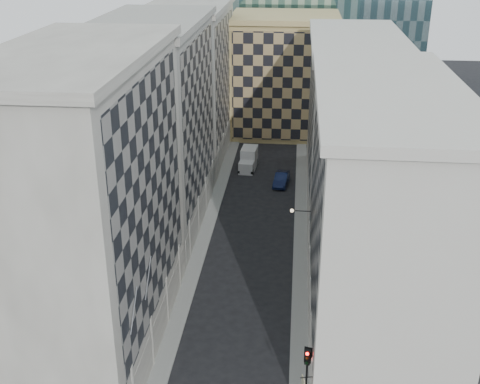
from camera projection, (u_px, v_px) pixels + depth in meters
The scene contains 14 objects.
sidewalk_west at pixel (205, 234), 66.38m from camera, with size 1.50×100.00×0.15m, color gray.
sidewalk_east at pixel (301, 238), 65.45m from camera, with size 1.50×100.00×0.15m, color gray.
bldg_left_a at pixel (89, 209), 44.84m from camera, with size 10.80×22.80×23.70m.
bldg_left_b at pixel (156, 126), 65.07m from camera, with size 10.80×22.80×22.70m.
bldg_left_c at pixel (191, 83), 85.30m from camera, with size 10.80×22.80×21.70m.
bldg_right_a at pixel (377, 216), 47.16m from camera, with size 10.80×26.80×20.70m.
bldg_right_b at pixel (352, 121), 71.93m from camera, with size 10.80×28.80×19.70m.
tan_block at pixel (284, 74), 96.47m from camera, with size 16.80×14.80×18.80m.
flagpoles_left at pixel (141, 293), 41.39m from camera, with size 0.10×6.33×2.33m.
bracket_lamp at pixel (294, 211), 57.59m from camera, with size 1.98×0.36×0.36m.
traffic_light at pixel (307, 365), 41.36m from camera, with size 0.58×0.56×4.70m.
box_truck at pixel (248, 160), 84.17m from camera, with size 2.46×5.25×2.80m.
dark_car at pixel (281, 179), 78.91m from camera, with size 1.65×4.74×1.56m, color #101A3C.
shop_sign at pixel (304, 382), 39.33m from camera, with size 0.82×0.72×0.81m.
Camera 1 is at (4.27, -28.22, 31.10)m, focal length 45.00 mm.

